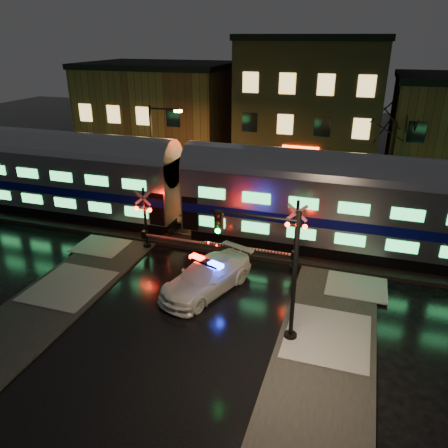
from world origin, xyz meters
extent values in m
plane|color=black|center=(0.00, 0.00, 0.00)|extent=(120.00, 120.00, 0.00)
cube|color=black|center=(0.00, 5.00, 0.12)|extent=(90.00, 4.20, 0.24)
cube|color=#2D2D2D|center=(-6.50, -6.00, 0.06)|extent=(4.00, 20.00, 0.12)
cube|color=#2D2D2D|center=(6.50, -6.00, 0.06)|extent=(4.00, 20.00, 0.12)
cube|color=brown|center=(-13.00, 22.00, 4.50)|extent=(14.00, 10.00, 9.00)
cube|color=brown|center=(2.00, 22.50, 5.75)|extent=(12.00, 11.00, 11.50)
cube|color=black|center=(-16.50, 5.00, 0.64)|extent=(24.00, 2.40, 0.80)
cube|color=#B7BAC1|center=(-16.50, 5.00, 2.94)|extent=(25.00, 3.05, 3.80)
cube|color=navy|center=(-16.50, 5.00, 2.54)|extent=(24.75, 3.09, 0.55)
cube|color=#39DA67|center=(-16.50, 3.45, 1.79)|extent=(21.00, 0.05, 0.62)
cylinder|color=#B7BAC1|center=(-16.50, 5.00, 4.64)|extent=(25.00, 3.05, 3.05)
cube|color=black|center=(9.50, 5.00, 0.64)|extent=(24.00, 2.40, 0.80)
cube|color=#B7BAC1|center=(9.50, 5.00, 2.94)|extent=(25.00, 3.05, 3.80)
cube|color=navy|center=(9.50, 5.00, 2.54)|extent=(24.75, 3.09, 0.55)
cube|color=#39DA67|center=(9.50, 3.45, 1.79)|extent=(21.00, 0.05, 0.62)
cube|color=#39DA67|center=(9.50, 3.45, 3.59)|extent=(21.00, 0.05, 0.62)
cylinder|color=#B7BAC1|center=(9.50, 5.00, 4.64)|extent=(25.00, 3.05, 3.05)
imported|color=white|center=(0.29, -1.03, 0.80)|extent=(4.04, 5.97, 1.61)
cube|color=black|center=(0.29, -1.03, 1.65)|extent=(1.72, 0.99, 0.11)
cube|color=#FF0C05|center=(-0.27, -0.82, 1.69)|extent=(0.82, 0.61, 0.19)
cube|color=#1426FF|center=(0.86, -1.25, 1.69)|extent=(0.82, 0.61, 0.19)
cylinder|color=black|center=(4.12, 2.40, 0.15)|extent=(0.51, 0.51, 0.31)
cylinder|color=black|center=(4.12, 2.40, 2.05)|extent=(0.16, 0.16, 4.10)
sphere|color=#FF0C05|center=(3.66, 2.22, 2.77)|extent=(0.27, 0.27, 0.27)
sphere|color=#FF0C05|center=(4.58, 2.22, 2.77)|extent=(0.27, 0.27, 0.27)
cube|color=white|center=(1.55, 2.15, 1.08)|extent=(5.12, 0.10, 0.10)
cube|color=black|center=(4.12, 2.15, 1.08)|extent=(0.25, 0.30, 0.45)
cylinder|color=black|center=(-4.82, 2.40, 0.14)|extent=(0.48, 0.48, 0.29)
cylinder|color=black|center=(-4.82, 2.40, 1.92)|extent=(0.15, 0.15, 3.85)
sphere|color=#FF0C05|center=(-5.25, 2.22, 2.60)|extent=(0.25, 0.25, 0.25)
sphere|color=#FF0C05|center=(-4.38, 2.22, 2.60)|extent=(0.25, 0.25, 0.25)
cube|color=white|center=(-2.41, 2.15, 1.01)|extent=(4.81, 0.10, 0.10)
cube|color=black|center=(-4.82, 2.15, 1.01)|extent=(0.25, 0.30, 0.45)
cylinder|color=black|center=(5.00, -3.55, 0.15)|extent=(0.55, 0.55, 0.29)
cylinder|color=black|center=(5.00, -3.55, 2.93)|extent=(0.18, 0.18, 5.87)
cylinder|color=black|center=(3.24, -3.55, 5.47)|extent=(3.52, 0.12, 0.12)
cube|color=black|center=(1.87, -3.70, 5.08)|extent=(0.31, 0.27, 0.98)
sphere|color=#0CFF3F|center=(1.87, -3.86, 4.77)|extent=(0.22, 0.22, 0.22)
cylinder|color=black|center=(-7.49, 9.00, 3.72)|extent=(0.19, 0.19, 7.45)
cylinder|color=black|center=(-6.37, 9.00, 7.26)|extent=(2.23, 0.11, 0.11)
cube|color=orange|center=(-5.35, 9.00, 7.17)|extent=(0.51, 0.26, 0.17)
camera|label=1|loc=(7.00, -18.78, 11.91)|focal=35.00mm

